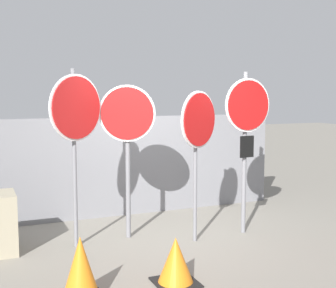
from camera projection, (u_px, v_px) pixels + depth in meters
The scene contains 8 objects.
ground_plane at pixel (167, 239), 6.79m from camera, with size 40.00×40.00×0.00m, color gray.
fence_back at pixel (132, 166), 8.14m from camera, with size 5.43×0.12×1.71m.
stop_sign_0 at pixel (76, 117), 6.25m from camera, with size 0.79×0.47×2.44m.
stop_sign_1 at pixel (127, 127), 6.66m from camera, with size 0.76×0.33×2.23m.
stop_sign_2 at pixel (198, 128), 6.51m from camera, with size 0.71×0.41×2.15m.
stop_sign_3 at pixel (247, 120), 6.89m from camera, with size 0.79×0.15×2.42m.
traffic_cone_0 at pixel (81, 269), 4.74m from camera, with size 0.48×0.48×0.68m.
traffic_cone_1 at pixel (176, 261), 5.20m from camera, with size 0.47×0.47×0.53m.
Camera 1 is at (-2.56, -6.08, 2.12)m, focal length 50.00 mm.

